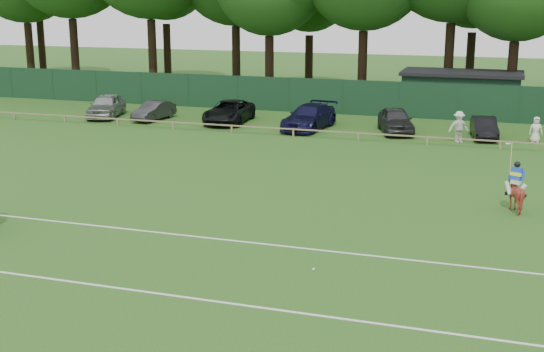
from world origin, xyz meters
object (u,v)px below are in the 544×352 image
at_px(sedan_grey, 154,111).
at_px(suv_black, 229,112).
at_px(sedan_navy, 309,117).
at_px(spectator_left, 459,127).
at_px(horse_chestnut, 515,194).
at_px(polo_ball, 314,269).
at_px(spectator_right, 536,130).
at_px(estate_black, 484,128).
at_px(spectator_mid, 459,129).
at_px(sedan_silver, 106,106).
at_px(hatch_grey, 396,120).
at_px(utility_shed, 461,92).

height_order(sedan_grey, suv_black, suv_black).
distance_m(sedan_navy, spectator_left, 9.45).
height_order(horse_chestnut, polo_ball, horse_chestnut).
bearing_deg(spectator_right, estate_black, 161.79).
distance_m(spectator_right, polo_ball, 24.45).
distance_m(suv_black, spectator_mid, 15.27).
distance_m(sedan_silver, spectator_mid, 24.16).
relative_size(suv_black, polo_ball, 59.27).
distance_m(sedan_navy, hatch_grey, 5.46).
relative_size(suv_black, hatch_grey, 1.17).
xyz_separation_m(sedan_navy, estate_black, (10.75, 0.27, -0.14)).
bearing_deg(sedan_silver, hatch_grey, -13.41).
height_order(spectator_mid, polo_ball, spectator_mid).
bearing_deg(spectator_mid, estate_black, 30.95).
distance_m(horse_chestnut, hatch_grey, 16.82).
bearing_deg(suv_black, horse_chestnut, -44.21).
bearing_deg(spectator_right, spectator_mid, -171.27).
height_order(estate_black, spectator_mid, spectator_mid).
distance_m(sedan_navy, polo_ball, 24.50).
relative_size(sedan_silver, estate_black, 1.24).
xyz_separation_m(sedan_grey, sedan_navy, (11.00, -0.00, 0.15)).
bearing_deg(sedan_grey, spectator_left, 2.58).
bearing_deg(sedan_navy, hatch_grey, 12.11).
xyz_separation_m(sedan_grey, polo_ball, (17.53, -23.61, -0.58)).
relative_size(estate_black, utility_shed, 0.46).
bearing_deg(hatch_grey, utility_shed, 51.53).
bearing_deg(horse_chestnut, polo_ball, 78.51).
relative_size(horse_chestnut, sedan_grey, 0.37).
bearing_deg(spectator_left, spectator_mid, -94.55).
xyz_separation_m(sedan_navy, hatch_grey, (5.44, 0.41, 0.00)).
bearing_deg(spectator_left, polo_ball, -115.84).
xyz_separation_m(sedan_silver, suv_black, (8.98, 0.51, -0.07)).
bearing_deg(estate_black, spectator_left, -140.57).
distance_m(suv_black, utility_shed, 16.90).
bearing_deg(spectator_right, hatch_grey, 167.16).
height_order(sedan_silver, hatch_grey, sedan_silver).
height_order(sedan_navy, hatch_grey, hatch_grey).
distance_m(sedan_silver, estate_black, 25.44).
bearing_deg(sedan_navy, sedan_silver, -172.34).
bearing_deg(sedan_silver, sedan_grey, -15.03).
bearing_deg(polo_ball, spectator_right, 73.06).
relative_size(sedan_silver, polo_ball, 52.63).
relative_size(hatch_grey, spectator_mid, 2.77).
height_order(horse_chestnut, estate_black, horse_chestnut).
bearing_deg(polo_ball, spectator_left, 82.76).
height_order(polo_ball, utility_shed, utility_shed).
xyz_separation_m(sedan_grey, spectator_right, (24.65, -0.23, 0.14)).
height_order(estate_black, polo_ball, estate_black).
bearing_deg(spectator_right, horse_chestnut, -102.96).
bearing_deg(spectator_right, spectator_left, -174.65).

